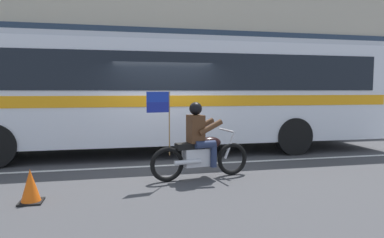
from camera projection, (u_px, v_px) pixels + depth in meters
ground_plane at (164, 160)px, 8.72m from camera, size 60.00×60.00×0.00m
sidewalk_curb at (147, 133)px, 13.68m from camera, size 28.00×3.80×0.15m
lane_center_stripe at (168, 165)px, 8.14m from camera, size 26.60×0.14×0.01m
office_building_facade at (142, 7)px, 15.44m from camera, size 28.00×0.89×11.20m
transit_bus at (160, 87)px, 9.74m from camera, size 13.02×2.64×3.22m
motorcycle_with_rider at (200, 146)px, 6.90m from camera, size 2.17×0.72×1.78m
traffic_cone at (31, 187)px, 5.42m from camera, size 0.36×0.36×0.55m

